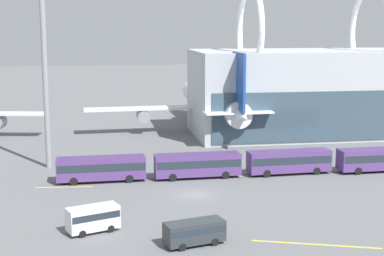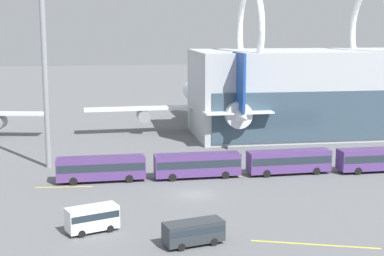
% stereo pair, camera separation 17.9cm
% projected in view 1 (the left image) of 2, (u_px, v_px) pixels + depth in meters
% --- Properties ---
extents(ground_plane, '(440.00, 440.00, 0.00)m').
position_uv_depth(ground_plane, '(195.00, 195.00, 68.14)').
color(ground_plane, slate).
extents(airliner_at_gate_far, '(47.77, 43.74, 15.14)m').
position_uv_depth(airliner_at_gate_far, '(214.00, 102.00, 108.47)').
color(airliner_at_gate_far, silver).
rests_on(airliner_at_gate_far, ground_plane).
extents(shuttle_bus_0, '(11.09, 2.87, 3.14)m').
position_uv_depth(shuttle_bus_0, '(101.00, 167.00, 73.48)').
color(shuttle_bus_0, '#56387A').
rests_on(shuttle_bus_0, ground_plane).
extents(shuttle_bus_1, '(11.09, 2.86, 3.14)m').
position_uv_depth(shuttle_bus_1, '(198.00, 164.00, 75.30)').
color(shuttle_bus_1, '#56387A').
rests_on(shuttle_bus_1, ground_plane).
extents(shuttle_bus_2, '(11.13, 3.05, 3.14)m').
position_uv_depth(shuttle_bus_2, '(289.00, 160.00, 77.27)').
color(shuttle_bus_2, '#56387A').
rests_on(shuttle_bus_2, ground_plane).
extents(shuttle_bus_3, '(11.09, 2.86, 3.14)m').
position_uv_depth(shuttle_bus_3, '(378.00, 158.00, 78.56)').
color(shuttle_bus_3, '#56387A').
rests_on(shuttle_bus_3, ground_plane).
extents(service_van_foreground, '(5.25, 3.58, 2.49)m').
position_uv_depth(service_van_foreground, '(93.00, 217.00, 55.67)').
color(service_van_foreground, silver).
rests_on(service_van_foreground, ground_plane).
extents(service_van_crossing, '(5.74, 3.34, 2.17)m').
position_uv_depth(service_van_crossing, '(194.00, 231.00, 52.46)').
color(service_van_crossing, '#2D3338').
rests_on(service_van_crossing, ground_plane).
extents(floodlight_mast, '(3.13, 3.13, 30.62)m').
position_uv_depth(floodlight_mast, '(43.00, 23.00, 77.72)').
color(floodlight_mast, gray).
rests_on(floodlight_mast, ground_plane).
extents(lane_stripe_1, '(6.91, 0.88, 0.01)m').
position_uv_depth(lane_stripe_1, '(64.00, 187.00, 71.28)').
color(lane_stripe_1, yellow).
rests_on(lane_stripe_1, ground_plane).
extents(lane_stripe_3, '(10.93, 0.67, 0.01)m').
position_uv_depth(lane_stripe_3, '(267.00, 175.00, 76.82)').
color(lane_stripe_3, yellow).
rests_on(lane_stripe_3, ground_plane).
extents(lane_stripe_4, '(10.95, 3.96, 0.01)m').
position_uv_depth(lane_stripe_4, '(316.00, 244.00, 52.74)').
color(lane_stripe_4, yellow).
rests_on(lane_stripe_4, ground_plane).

